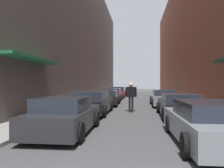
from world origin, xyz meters
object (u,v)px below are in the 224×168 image
parked_car_right_1 (180,105)px  traffic_light (179,78)px  parked_car_left_2 (106,98)px  parked_car_right_2 (163,98)px  parked_car_left_3 (112,95)px  parked_car_left_0 (65,116)px  parked_car_left_4 (118,92)px  parked_car_left_1 (92,103)px  skateboarder (131,94)px  parked_car_right_0 (210,123)px

parked_car_right_1 → traffic_light: bearing=79.9°
parked_car_left_2 → traffic_light: 7.37m
parked_car_right_2 → traffic_light: 4.18m
parked_car_left_3 → parked_car_right_1: size_ratio=0.85×
parked_car_left_0 → parked_car_left_3: parked_car_left_0 is taller
parked_car_right_2 → parked_car_left_0: bearing=-114.0°
parked_car_left_4 → traffic_light: size_ratio=1.26×
parked_car_left_1 → parked_car_left_3: 9.73m
parked_car_left_0 → parked_car_left_2: 9.96m
parked_car_left_1 → parked_car_left_2: (0.13, 4.99, -0.03)m
parked_car_left_1 → parked_car_right_2: size_ratio=0.98×
parked_car_right_2 → skateboarder: 4.62m
parked_car_right_1 → traffic_light: 9.42m
parked_car_left_2 → parked_car_left_3: parked_car_left_3 is taller
parked_car_left_1 → parked_car_right_1: bearing=-7.9°
parked_car_left_3 → parked_car_right_2: (4.59, -4.65, -0.00)m
parked_car_left_1 → parked_car_left_2: parked_car_left_1 is taller
parked_car_right_2 → skateboarder: (-2.38, -3.93, 0.50)m
parked_car_right_2 → traffic_light: traffic_light is taller
traffic_light → parked_car_right_2: bearing=-118.2°
parked_car_left_1 → parked_car_left_3: parked_car_left_1 is taller
parked_car_right_1 → skateboarder: skateboarder is taller
parked_car_left_1 → parked_car_left_3: (-0.00, 9.73, -0.02)m
parked_car_left_3 → parked_car_right_0: bearing=-73.3°
parked_car_right_1 → parked_car_left_1: bearing=172.1°
parked_car_left_3 → parked_car_left_4: (0.11, 5.53, 0.02)m
parked_car_left_2 → skateboarder: size_ratio=2.23×
parked_car_left_0 → parked_car_left_3: size_ratio=1.00×
parked_car_left_1 → parked_car_left_2: 5.00m
parked_car_right_1 → skateboarder: bearing=144.8°
parked_car_left_0 → skateboarder: 6.49m
parked_car_right_0 → skateboarder: size_ratio=2.46×
parked_car_left_3 → parked_car_left_2: bearing=-88.4°
parked_car_left_3 → skateboarder: skateboarder is taller
parked_car_left_4 → skateboarder: (2.10, -14.10, 0.48)m
parked_car_left_1 → parked_car_right_2: parked_car_left_1 is taller
parked_car_left_0 → parked_car_right_0: 4.64m
parked_car_right_0 → parked_car_right_2: size_ratio=0.94×
parked_car_left_0 → skateboarder: size_ratio=2.24×
parked_car_right_1 → parked_car_right_2: parked_car_right_2 is taller
parked_car_left_1 → skateboarder: size_ratio=2.56×
parked_car_left_1 → skateboarder: bearing=27.5°
parked_car_left_4 → skateboarder: skateboarder is taller
skateboarder → parked_car_left_3: bearing=104.5°
parked_car_left_0 → parked_car_left_3: (-0.11, 14.69, 0.00)m
traffic_light → parked_car_left_3: bearing=169.0°
parked_car_left_4 → skateboarder: size_ratio=2.38×
parked_car_left_2 → parked_car_right_1: 7.32m
parked_car_left_0 → parked_car_right_0: size_ratio=0.91×
parked_car_left_0 → skateboarder: (2.10, 6.12, 0.50)m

